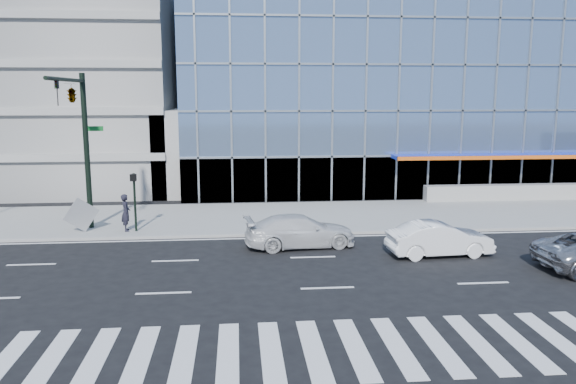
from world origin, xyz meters
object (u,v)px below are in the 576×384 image
ped_signal_post (134,193)px  white_suv (300,231)px  pedestrian (126,213)px  tilted_panel (81,215)px  white_sedan (439,239)px  traffic_signal (76,114)px

ped_signal_post → white_suv: 8.83m
ped_signal_post → pedestrian: 1.15m
ped_signal_post → tilted_panel: bearing=178.8°
tilted_panel → ped_signal_post: bearing=-27.2°
white_sedan → pedestrian: (-14.63, 5.30, 0.35)m
white_suv → white_sedan: 6.34m
ped_signal_post → white_sedan: (14.13, -5.18, -1.38)m
white_suv → tilted_panel: 11.30m
white_suv → pedestrian: size_ratio=2.71×
pedestrian → tilted_panel: pedestrian is taller
ped_signal_post → white_sedan: bearing=-20.1°
tilted_panel → white_sedan: bearing=-43.3°
white_sedan → pedestrian: size_ratio=2.40×
ped_signal_post → white_sedan: 15.11m
pedestrian → white_suv: bearing=-125.7°
traffic_signal → white_sedan: bearing=-16.1°
white_sedan → tilted_panel: (-16.83, 5.23, 0.30)m
traffic_signal → tilted_panel: size_ratio=6.15×
white_sedan → tilted_panel: size_ratio=3.54×
traffic_signal → white_sedan: (16.63, -4.80, -5.41)m
traffic_signal → tilted_panel: (-0.20, 0.43, -5.11)m
traffic_signal → tilted_panel: traffic_signal is taller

